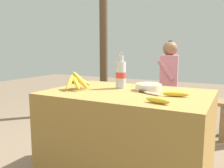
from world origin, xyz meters
The scene contains 11 objects.
market_counter centered at (0.00, 0.00, 0.35)m, with size 1.19×0.80×0.71m.
banana_bunch_ripe centered at (-0.40, -0.09, 0.78)m, with size 0.18×0.28×0.15m.
serving_bowl centered at (0.12, 0.12, 0.74)m, with size 0.20×0.20×0.05m.
water_bottle centered at (-0.11, 0.12, 0.82)m, with size 0.08×0.08×0.29m.
loose_banana_front centered at (0.32, -0.27, 0.73)m, with size 0.16×0.07×0.04m.
loose_banana_side centered at (0.36, -0.02, 0.73)m, with size 0.18×0.08×0.04m.
knife centered at (0.15, -0.01, 0.72)m, with size 0.19×0.10×0.02m.
wooden_bench centered at (0.03, 1.33, 0.36)m, with size 1.36×0.32×0.44m.
seated_vendor centered at (-0.07, 1.28, 0.65)m, with size 0.44×0.42×1.13m.
banana_bunch_green centered at (0.43, 1.33, 0.50)m, with size 0.16×0.26×0.13m.
support_post_near centered at (-1.21, 1.73, 1.21)m, with size 0.13×0.13×2.42m.
Camera 1 is at (0.72, -1.59, 1.02)m, focal length 38.00 mm.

